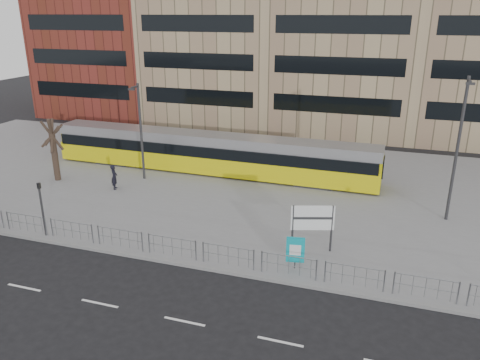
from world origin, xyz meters
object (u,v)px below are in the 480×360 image
(lamp_post_east, at_px, (458,145))
(bare_tree, at_px, (49,116))
(tram, at_px, (209,153))
(station_sign, at_px, (313,220))
(ad_panel, at_px, (295,250))
(pedestrian, at_px, (114,177))
(traffic_light_west, at_px, (41,202))
(lamp_post_west, at_px, (140,128))

(lamp_post_east, relative_size, bare_tree, 1.26)
(tram, relative_size, station_sign, 10.06)
(ad_panel, distance_m, lamp_post_east, 11.79)
(bare_tree, bearing_deg, pedestrian, -3.90)
(bare_tree, bearing_deg, traffic_light_west, -55.52)
(tram, distance_m, station_sign, 14.15)
(station_sign, height_order, lamp_post_west, lamp_post_west)
(tram, height_order, ad_panel, tram)
(station_sign, distance_m, traffic_light_west, 14.61)
(ad_panel, distance_m, lamp_post_west, 16.48)
(lamp_post_west, xyz_separation_m, lamp_post_east, (20.80, -0.86, 0.73))
(traffic_light_west, bearing_deg, station_sign, 7.51)
(lamp_post_west, bearing_deg, tram, 36.68)
(station_sign, bearing_deg, bare_tree, 147.80)
(traffic_light_west, height_order, lamp_post_west, lamp_post_west)
(station_sign, bearing_deg, ad_panel, -120.52)
(lamp_post_west, relative_size, lamp_post_east, 0.83)
(lamp_post_west, height_order, lamp_post_east, lamp_post_east)
(tram, height_order, station_sign, tram)
(pedestrian, relative_size, bare_tree, 0.26)
(tram, distance_m, bare_tree, 11.75)
(station_sign, height_order, pedestrian, station_sign)
(pedestrian, distance_m, traffic_light_west, 7.59)
(ad_panel, xyz_separation_m, pedestrian, (-14.20, 6.71, -0.10))
(tram, relative_size, ad_panel, 15.45)
(station_sign, xyz_separation_m, lamp_post_east, (7.02, 6.40, 2.85))
(tram, bearing_deg, traffic_light_west, -108.87)
(ad_panel, xyz_separation_m, bare_tree, (-19.29, 7.06, 3.81))
(lamp_post_east, bearing_deg, pedestrian, -175.63)
(tram, relative_size, bare_tree, 3.81)
(ad_panel, bearing_deg, bare_tree, 150.03)
(ad_panel, bearing_deg, tram, 117.24)
(lamp_post_west, bearing_deg, pedestrian, -109.05)
(lamp_post_east, bearing_deg, lamp_post_west, 177.64)
(ad_panel, bearing_deg, traffic_light_west, 173.38)
(tram, distance_m, lamp_post_east, 17.46)
(traffic_light_west, bearing_deg, pedestrian, 88.93)
(station_sign, bearing_deg, traffic_light_west, 173.14)
(traffic_light_west, relative_size, lamp_post_west, 0.44)
(bare_tree, bearing_deg, tram, 27.40)
(lamp_post_west, distance_m, bare_tree, 6.40)
(ad_panel, bearing_deg, lamp_post_east, 38.39)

